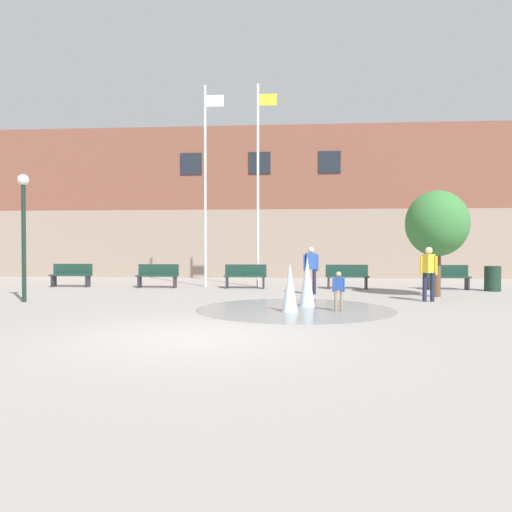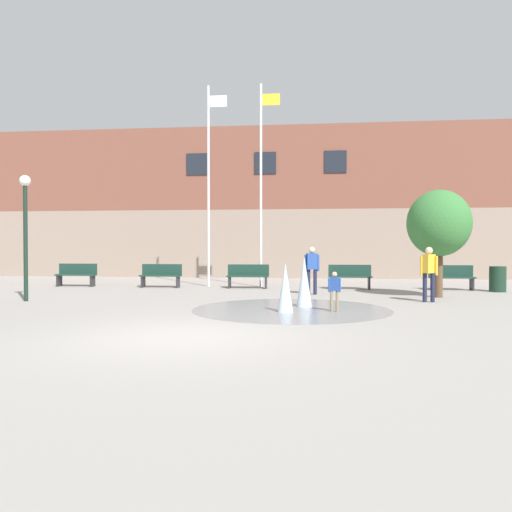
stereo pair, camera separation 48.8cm
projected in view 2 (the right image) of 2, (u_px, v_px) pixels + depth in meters
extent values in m
plane|color=gray|center=(183.00, 337.00, 8.87)|extent=(100.00, 100.00, 0.00)
cube|color=gray|center=(270.00, 244.00, 28.20)|extent=(36.00, 6.00, 3.48)
cube|color=brown|center=(270.00, 176.00, 28.12)|extent=(36.00, 6.00, 4.25)
cube|color=#1E232D|center=(197.00, 164.00, 25.49)|extent=(1.10, 0.06, 1.10)
cube|color=#1E232D|center=(265.00, 163.00, 25.12)|extent=(1.10, 0.06, 1.10)
cube|color=#1E232D|center=(335.00, 162.00, 24.74)|extent=(1.10, 0.06, 1.10)
cylinder|color=gray|center=(291.00, 309.00, 12.73)|extent=(5.07, 5.07, 0.01)
cone|color=silver|center=(304.00, 281.00, 13.25)|extent=(0.42, 0.42, 1.35)
cone|color=silver|center=(285.00, 288.00, 12.15)|extent=(0.39, 0.39, 1.20)
cube|color=#28282D|center=(59.00, 281.00, 20.04)|extent=(0.06, 0.40, 0.44)
cube|color=#28282D|center=(93.00, 281.00, 19.89)|extent=(0.06, 0.40, 0.44)
cube|color=#19382D|center=(76.00, 275.00, 19.96)|extent=(1.60, 0.44, 0.05)
cube|color=#19382D|center=(78.00, 269.00, 20.16)|extent=(1.60, 0.04, 0.42)
cube|color=#28282D|center=(143.00, 282.00, 19.49)|extent=(0.06, 0.40, 0.44)
cube|color=#28282D|center=(178.00, 282.00, 19.34)|extent=(0.06, 0.40, 0.44)
cube|color=#19382D|center=(160.00, 276.00, 19.41)|extent=(1.60, 0.44, 0.05)
cube|color=#19382D|center=(162.00, 269.00, 19.61)|extent=(1.60, 0.04, 0.42)
cube|color=#28282D|center=(230.00, 282.00, 19.12)|extent=(0.06, 0.40, 0.44)
cube|color=#28282D|center=(266.00, 283.00, 18.97)|extent=(0.06, 0.40, 0.44)
cube|color=#19382D|center=(248.00, 276.00, 19.04)|extent=(1.60, 0.44, 0.05)
cube|color=#19382D|center=(248.00, 270.00, 19.23)|extent=(1.60, 0.04, 0.42)
cube|color=#28282D|center=(331.00, 283.00, 18.80)|extent=(0.06, 0.40, 0.44)
cube|color=#28282D|center=(369.00, 283.00, 18.65)|extent=(0.06, 0.40, 0.44)
cube|color=#19382D|center=(350.00, 277.00, 18.72)|extent=(1.60, 0.44, 0.05)
cube|color=#19382D|center=(350.00, 270.00, 18.91)|extent=(1.60, 0.04, 0.42)
cube|color=#28282D|center=(432.00, 284.00, 18.35)|extent=(0.06, 0.40, 0.44)
cube|color=#28282D|center=(472.00, 284.00, 18.20)|extent=(0.06, 0.40, 0.44)
cube|color=#19382D|center=(452.00, 277.00, 18.27)|extent=(1.60, 0.44, 0.05)
cube|color=#19382D|center=(451.00, 271.00, 18.47)|extent=(1.60, 0.04, 0.42)
cylinder|color=#89755B|center=(332.00, 301.00, 12.26)|extent=(0.07, 0.07, 0.52)
cylinder|color=#89755B|center=(337.00, 301.00, 12.25)|extent=(0.07, 0.07, 0.52)
cube|color=#284C9E|center=(334.00, 284.00, 12.25)|extent=(0.24, 0.19, 0.33)
sphere|color=tan|center=(334.00, 274.00, 12.24)|extent=(0.13, 0.13, 0.13)
cylinder|color=#284C9E|center=(329.00, 285.00, 12.26)|extent=(0.05, 0.05, 0.34)
cylinder|color=#284C9E|center=(340.00, 285.00, 12.23)|extent=(0.05, 0.05, 0.34)
cylinder|color=#1E233D|center=(309.00, 282.00, 16.65)|extent=(0.12, 0.12, 0.84)
cylinder|color=#1E233D|center=(315.00, 282.00, 16.63)|extent=(0.12, 0.12, 0.84)
cube|color=#284C9E|center=(312.00, 261.00, 16.62)|extent=(0.38, 0.27, 0.54)
sphere|color=beige|center=(312.00, 250.00, 16.62)|extent=(0.21, 0.21, 0.21)
cylinder|color=#284C9E|center=(306.00, 263.00, 16.65)|extent=(0.08, 0.08, 0.55)
cylinder|color=#284C9E|center=(318.00, 263.00, 16.60)|extent=(0.08, 0.08, 0.55)
cylinder|color=#1E233D|center=(425.00, 288.00, 14.37)|extent=(0.12, 0.12, 0.84)
cylinder|color=#1E233D|center=(433.00, 288.00, 14.35)|extent=(0.12, 0.12, 0.84)
cube|color=gold|center=(429.00, 264.00, 14.35)|extent=(0.39, 0.37, 0.54)
sphere|color=beige|center=(429.00, 251.00, 14.34)|extent=(0.21, 0.21, 0.21)
cylinder|color=gold|center=(421.00, 266.00, 14.37)|extent=(0.08, 0.08, 0.55)
cylinder|color=gold|center=(436.00, 266.00, 14.33)|extent=(0.08, 0.08, 0.55)
cylinder|color=silver|center=(208.00, 186.00, 19.92)|extent=(0.10, 0.10, 8.01)
cube|color=silver|center=(218.00, 101.00, 19.81)|extent=(0.70, 0.02, 0.45)
cylinder|color=silver|center=(261.00, 186.00, 19.70)|extent=(0.10, 0.10, 8.01)
cube|color=yellow|center=(271.00, 99.00, 19.59)|extent=(0.70, 0.02, 0.45)
cylinder|color=#192D23|center=(26.00, 244.00, 14.59)|extent=(0.12, 0.12, 3.37)
sphere|color=white|center=(25.00, 181.00, 14.55)|extent=(0.32, 0.32, 0.32)
cylinder|color=#193323|center=(498.00, 279.00, 17.62)|extent=(0.56, 0.56, 0.90)
cylinder|color=brown|center=(439.00, 277.00, 15.69)|extent=(0.25, 0.25, 1.29)
ellipsoid|color=#387538|center=(439.00, 223.00, 15.66)|extent=(1.97, 1.97, 2.09)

